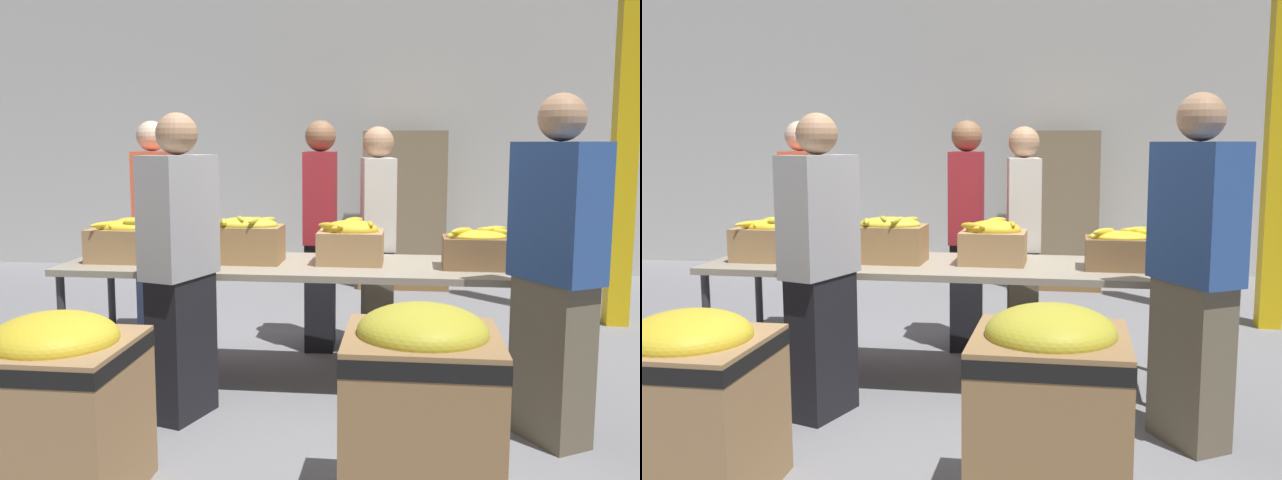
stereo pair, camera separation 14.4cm
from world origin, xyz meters
TOP-DOWN VIEW (x-y plane):
  - ground_plane at (0.00, 0.00)m, footprint 30.00×30.00m
  - wall_back at (0.00, 4.07)m, footprint 16.00×0.08m
  - sorting_table at (0.00, 0.00)m, footprint 2.88×0.84m
  - banana_box_0 at (-1.08, -0.08)m, footprint 0.44×0.31m
  - banana_box_1 at (-0.32, -0.01)m, footprint 0.44×0.32m
  - banana_box_2 at (0.32, 0.02)m, footprint 0.41×0.31m
  - banana_box_3 at (1.07, -0.04)m, footprint 0.40×0.29m
  - volunteer_0 at (0.46, 0.67)m, footprint 0.27×0.46m
  - volunteer_1 at (-0.55, -0.65)m, footprint 0.35×0.49m
  - volunteer_2 at (-1.22, 0.80)m, footprint 0.28×0.47m
  - volunteer_3 at (1.39, -0.72)m, footprint 0.44×0.52m
  - volunteer_4 at (0.04, 0.79)m, footprint 0.25×0.46m
  - donation_bin_0 at (-0.77, -1.61)m, footprint 0.62×0.62m
  - donation_bin_1 at (0.73, -1.61)m, footprint 0.60×0.60m
  - support_pillar at (2.39, 1.74)m, footprint 0.18×0.18m
  - pallet_stack_0 at (0.63, 3.34)m, footprint 0.92×0.92m

SIDE VIEW (x-z plane):
  - ground_plane at x=0.00m, z-range 0.00..0.00m
  - donation_bin_0 at x=-0.77m, z-range 0.02..0.83m
  - donation_bin_1 at x=0.73m, z-range 0.03..0.91m
  - sorting_table at x=0.00m, z-range 0.33..1.09m
  - pallet_stack_0 at x=0.63m, z-range -0.01..1.61m
  - volunteer_0 at x=0.46m, z-range 0.00..1.60m
  - volunteer_1 at x=-0.55m, z-range -0.01..1.65m
  - volunteer_4 at x=0.04m, z-range -0.01..1.65m
  - volunteer_2 at x=-1.22m, z-range -0.01..1.65m
  - volunteer_3 at x=1.39m, z-range -0.01..1.73m
  - banana_box_3 at x=1.07m, z-range 0.75..1.00m
  - banana_box_0 at x=-1.08m, z-range 0.75..1.03m
  - banana_box_2 at x=0.32m, z-range 0.75..1.04m
  - banana_box_1 at x=-0.32m, z-range 0.76..1.05m
  - wall_back at x=0.00m, z-range 0.00..4.00m
  - support_pillar at x=2.39m, z-range 0.00..4.00m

